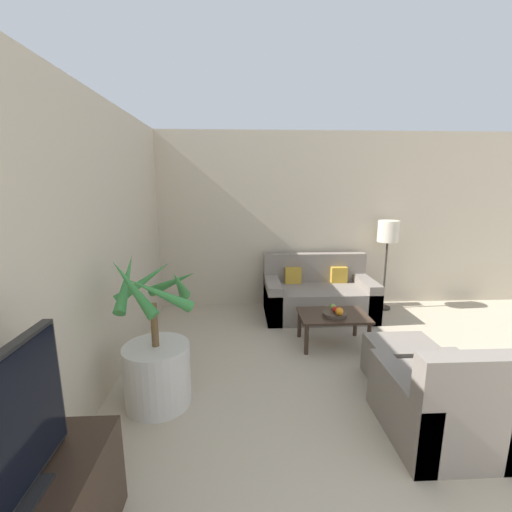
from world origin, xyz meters
TOP-DOWN VIEW (x-y plane):
  - wall_back at (0.00, 6.10)m, footprint 7.64×0.06m
  - wall_left at (-3.05, 3.03)m, footprint 0.06×7.67m
  - television at (-2.75, 2.04)m, footprint 0.18×0.80m
  - potted_palm at (-2.52, 3.55)m, footprint 0.77×0.78m
  - sofa_loveseat at (-0.63, 5.57)m, footprint 1.57×0.87m
  - floor_lamp at (0.45, 5.78)m, footprint 0.31×0.31m
  - coffee_table at (-0.67, 4.60)m, footprint 0.81×0.55m
  - fruit_bowl at (-0.67, 4.55)m, footprint 0.28×0.28m
  - apple_red at (-0.66, 4.55)m, footprint 0.07×0.07m
  - apple_green at (-0.66, 4.64)m, footprint 0.07×0.07m
  - orange_fruit at (-0.64, 4.46)m, footprint 0.09×0.09m
  - armchair at (-0.27, 3.01)m, footprint 0.78×0.86m
  - ottoman at (-0.20, 3.80)m, footprint 0.63×0.48m

SIDE VIEW (x-z plane):
  - ottoman at x=-0.20m, z-range 0.00..0.41m
  - armchair at x=-0.27m, z-range -0.16..0.70m
  - sofa_loveseat at x=-0.63m, z-range -0.15..0.72m
  - coffee_table at x=-0.67m, z-range 0.14..0.53m
  - potted_palm at x=-2.52m, z-range -0.27..1.09m
  - fruit_bowl at x=-0.67m, z-range 0.39..0.43m
  - apple_green at x=-0.66m, z-range 0.43..0.50m
  - apple_red at x=-0.66m, z-range 0.43..0.50m
  - orange_fruit at x=-0.64m, z-range 0.43..0.52m
  - television at x=-2.75m, z-range 0.58..1.26m
  - floor_lamp at x=0.45m, z-range 0.46..1.84m
  - wall_back at x=0.00m, z-range 0.00..2.70m
  - wall_left at x=-3.05m, z-range 0.00..2.70m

